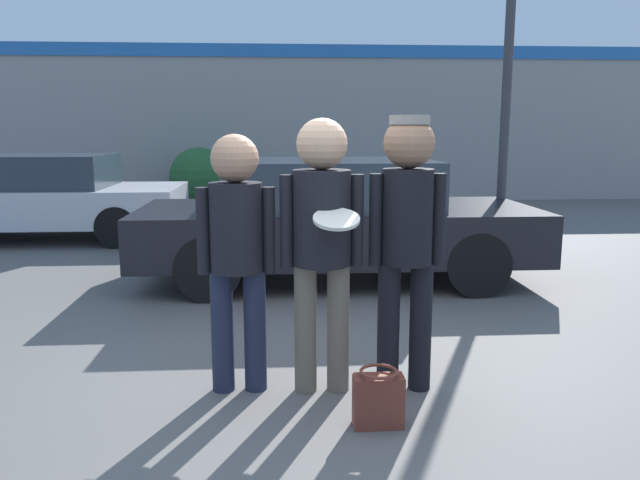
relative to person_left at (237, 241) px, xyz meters
name	(u,v)px	position (x,y,z in m)	size (l,w,h in m)	color
ground_plane	(326,389)	(0.59, -0.04, -1.04)	(56.00, 56.00, 0.00)	#5B5956
storefront_building	(290,123)	(0.59, 11.19, 0.85)	(24.00, 0.22, 3.71)	gray
person_left	(237,241)	(0.00, 0.00, 0.00)	(0.52, 0.35, 1.73)	#1E2338
person_middle_with_frisbee	(322,229)	(0.56, -0.05, 0.08)	(0.55, 0.61, 1.83)	#665B4C
person_right	(407,226)	(1.12, -0.07, 0.09)	(0.50, 0.33, 1.85)	black
parked_car_near	(335,219)	(0.94, 3.12, -0.31)	(4.55, 1.94, 1.41)	black
parked_car_far	(43,196)	(-3.48, 6.17, -0.35)	(4.28, 1.95, 1.35)	silver
shrub	(199,177)	(-1.51, 10.33, -0.36)	(1.34, 1.34, 1.34)	#285B2D
handbag	(378,399)	(0.86, -0.60, -0.86)	(0.30, 0.23, 0.36)	brown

